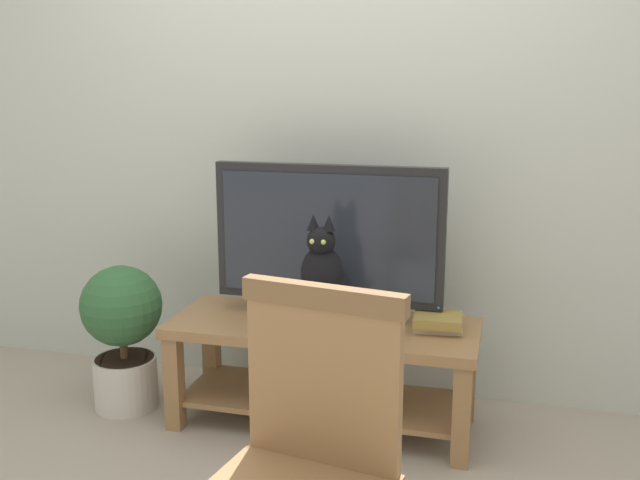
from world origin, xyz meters
The scene contains 9 objects.
ground_plane centered at (0.00, 0.00, 0.00)m, with size 12.00×12.00×0.00m, color gray.
back_wall centered at (0.00, 0.99, 1.40)m, with size 7.00×0.12×2.80m, color #B7BCB2.
tv_stand centered at (0.06, 0.49, 0.33)m, with size 1.32×0.51×0.47m.
tv centered at (0.06, 0.58, 0.82)m, with size 1.00×0.20×0.67m.
media_box centered at (0.10, 0.38, 0.49)m, with size 0.36×0.27×0.05m.
cat centered at (0.10, 0.37, 0.69)m, with size 0.21×0.35×0.45m.
wooden_chair centered at (0.34, -0.75, 0.56)m, with size 0.52×0.53×0.98m.
book_stack centered at (0.55, 0.52, 0.50)m, with size 0.22×0.18×0.07m.
potted_plant centered at (-0.86, 0.43, 0.38)m, with size 0.37×0.37×0.67m.
Camera 1 is at (0.80, -2.35, 1.50)m, focal length 40.47 mm.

